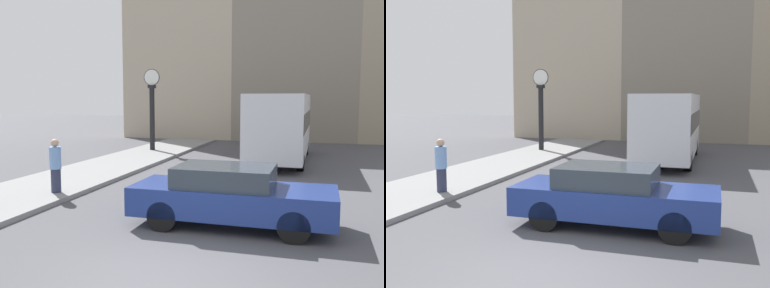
# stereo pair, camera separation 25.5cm
# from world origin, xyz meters

# --- Properties ---
(ground_plane) EXTENTS (120.00, 120.00, 0.00)m
(ground_plane) POSITION_xyz_m (0.00, 0.00, 0.00)
(ground_plane) COLOR #47474C
(sidewalk_corner) EXTENTS (3.28, 24.00, 0.14)m
(sidewalk_corner) POSITION_xyz_m (-6.12, 10.00, 0.07)
(sidewalk_corner) COLOR gray
(sidewalk_corner) RESTS_ON ground_plane
(building_row) EXTENTS (23.64, 5.00, 16.82)m
(building_row) POSITION_xyz_m (-0.89, 25.51, 7.21)
(building_row) COLOR #B7A88E
(building_row) RESTS_ON ground_plane
(sedan_car) EXTENTS (4.60, 1.79, 1.41)m
(sedan_car) POSITION_xyz_m (0.51, 3.19, 0.73)
(sedan_car) COLOR navy
(sedan_car) RESTS_ON ground_plane
(bus_distant) EXTENTS (2.38, 8.29, 3.12)m
(bus_distant) POSITION_xyz_m (0.65, 14.08, 1.77)
(bus_distant) COLOR silver
(bus_distant) RESTS_ON ground_plane
(street_clock) EXTENTS (0.90, 0.35, 4.38)m
(street_clock) POSITION_xyz_m (-6.39, 15.36, 2.38)
(street_clock) COLOR black
(street_clock) RESTS_ON sidewalk_corner
(pedestrian_blue_stripe) EXTENTS (0.34, 0.34, 1.61)m
(pedestrian_blue_stripe) POSITION_xyz_m (-5.12, 4.61, 0.94)
(pedestrian_blue_stripe) COLOR #2D334C
(pedestrian_blue_stripe) RESTS_ON sidewalk_corner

